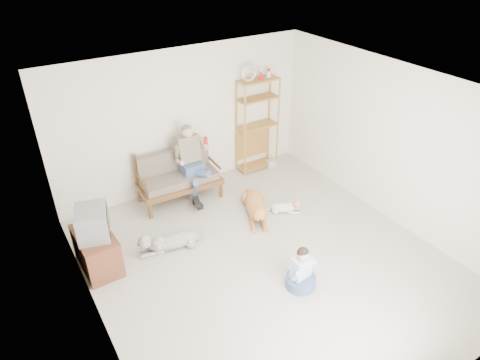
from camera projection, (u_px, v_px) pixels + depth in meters
floor at (267, 261)px, 6.62m from camera, size 5.50×5.50×0.00m
ceiling at (274, 94)px, 5.22m from camera, size 5.50×5.50×0.00m
wall_back at (184, 121)px, 7.92m from camera, size 5.00×0.00×5.00m
wall_front at (443, 323)px, 3.93m from camera, size 5.00×0.00×5.00m
wall_left at (88, 251)px, 4.79m from camera, size 0.00×5.50×5.50m
wall_right at (393, 145)px, 7.05m from camera, size 0.00×5.50×5.50m
loveseat at (178, 175)px, 7.91m from camera, size 1.53×0.77×0.95m
man at (193, 168)px, 7.78m from camera, size 0.54×0.78×1.26m
etagere at (257, 125)px, 8.65m from camera, size 0.86×0.38×2.24m
book_stack at (271, 163)px, 9.19m from camera, size 0.22×0.17×0.12m
tv_stand at (97, 251)px, 6.38m from camera, size 0.53×0.92×0.60m
crt_tv at (93, 223)px, 6.11m from camera, size 0.56×0.64×0.45m
wall_outlet at (127, 188)px, 7.89m from camera, size 0.12×0.02×0.08m
golden_retriever at (256, 207)px, 7.58m from camera, size 0.71×1.27×0.41m
shaggy_dog at (167, 242)px, 6.81m from camera, size 1.20×0.42×0.35m
terrier at (287, 207)px, 7.70m from camera, size 0.60×0.47×0.26m
child at (301, 272)px, 6.06m from camera, size 0.44×0.44×0.69m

